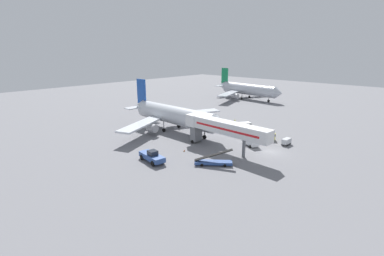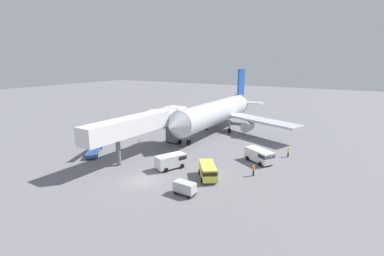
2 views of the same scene
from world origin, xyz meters
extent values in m
plane|color=slate|center=(0.00, 0.00, 0.00)|extent=(300.00, 300.00, 0.00)
cylinder|color=silver|center=(-3.05, 27.97, 4.59)|extent=(5.31, 27.88, 5.02)
cone|color=silver|center=(-3.22, 12.41, 4.59)|extent=(4.95, 3.35, 4.92)
cone|color=silver|center=(-2.88, 44.45, 4.97)|extent=(4.82, 5.18, 4.77)
cube|color=#1947A3|center=(-2.89, 43.17, 9.61)|extent=(0.40, 4.03, 8.03)
cube|color=silver|center=(0.11, 42.77, 5.22)|extent=(6.05, 2.99, 0.24)
cube|color=silver|center=(-5.91, 42.83, 5.22)|extent=(6.05, 2.99, 0.24)
cube|color=silver|center=(6.96, 30.31, 3.46)|extent=(17.21, 10.24, 0.44)
cube|color=silver|center=(-13.01, 30.52, 3.46)|extent=(17.26, 9.94, 0.44)
cylinder|color=#A8A8AD|center=(4.07, 29.42, 2.09)|extent=(2.22, 2.87, 2.19)
cylinder|color=#A8A8AD|center=(-10.14, 29.57, 2.09)|extent=(2.22, 2.87, 2.19)
cylinder|color=gray|center=(-3.17, 17.12, 1.82)|extent=(0.28, 0.28, 2.53)
cylinder|color=black|center=(-3.17, 17.12, 0.55)|extent=(0.36, 1.10, 1.10)
cylinder|color=gray|center=(-0.15, 29.61, 1.82)|extent=(0.28, 0.28, 2.53)
cylinder|color=black|center=(-0.15, 29.61, 0.55)|extent=(0.36, 1.10, 1.10)
cylinder|color=gray|center=(-5.92, 29.67, 1.82)|extent=(0.28, 0.28, 2.53)
cylinder|color=black|center=(-5.92, 29.67, 0.55)|extent=(0.36, 1.10, 1.10)
cube|color=silver|center=(-6.90, 6.90, 5.64)|extent=(3.83, 20.37, 2.70)
cube|color=red|center=(-8.42, 6.96, 5.64)|extent=(0.74, 17.01, 0.44)
cube|color=silver|center=(-6.46, 17.62, 5.64)|extent=(3.56, 2.94, 2.84)
cube|color=#232833|center=(-6.40, 18.92, 5.89)|extent=(3.31, 0.38, 0.90)
cube|color=slate|center=(-6.48, 17.02, 2.34)|extent=(2.62, 1.90, 3.89)
cylinder|color=black|center=(-7.90, 17.08, 0.40)|extent=(0.33, 0.81, 0.80)
cylinder|color=black|center=(-5.06, 16.96, 0.40)|extent=(0.33, 0.81, 0.80)
cylinder|color=slate|center=(-7.06, 2.85, 2.14)|extent=(0.70, 0.70, 4.29)
cube|color=#2D4C8E|center=(-21.99, 15.28, 1.07)|extent=(3.28, 6.95, 1.03)
cube|color=#232833|center=(-22.04, 14.95, 2.03)|extent=(1.90, 2.01, 0.90)
cylinder|color=black|center=(-21.17, 12.97, 0.55)|extent=(0.55, 1.14, 1.10)
cylinder|color=black|center=(-23.42, 13.28, 0.55)|extent=(0.55, 1.14, 1.10)
cylinder|color=black|center=(-20.57, 17.28, 0.55)|extent=(0.55, 1.14, 1.10)
cylinder|color=black|center=(-22.82, 17.59, 0.55)|extent=(0.55, 1.14, 1.10)
cube|color=#2D4C8E|center=(-14.89, 4.86, 0.57)|extent=(6.09, 6.86, 0.55)
cube|color=black|center=(-14.89, 4.86, 2.16)|extent=(5.52, 6.40, 2.58)
cylinder|color=black|center=(-12.83, 3.65, 0.30)|extent=(0.55, 0.60, 0.60)
cylinder|color=black|center=(-14.09, 2.61, 0.30)|extent=(0.55, 0.60, 0.60)
cylinder|color=black|center=(-15.68, 7.11, 0.30)|extent=(0.55, 0.60, 0.60)
cylinder|color=black|center=(-16.95, 6.06, 0.30)|extent=(0.55, 0.60, 0.60)
cube|color=silver|center=(0.54, 5.77, 1.19)|extent=(3.62, 4.86, 1.80)
cube|color=#1E232D|center=(1.16, 7.14, 1.58)|extent=(2.39, 2.12, 0.58)
cylinder|color=black|center=(0.26, 7.41, 0.34)|extent=(0.60, 0.76, 0.68)
cylinder|color=black|center=(1.96, 6.64, 0.34)|extent=(0.60, 0.76, 0.68)
cylinder|color=black|center=(-0.89, 4.90, 0.34)|extent=(0.60, 0.76, 0.68)
cylinder|color=black|center=(0.82, 4.12, 0.34)|extent=(0.60, 0.76, 0.68)
cube|color=#E5DB4C|center=(6.96, 5.30, 1.13)|extent=(4.24, 4.90, 1.69)
cube|color=#1E232D|center=(7.87, 4.01, 1.51)|extent=(2.43, 2.33, 0.54)
cylinder|color=black|center=(8.54, 4.65, 0.34)|extent=(0.67, 0.75, 0.68)
cylinder|color=black|center=(7.05, 3.60, 0.34)|extent=(0.67, 0.75, 0.68)
cylinder|color=black|center=(6.87, 7.00, 0.34)|extent=(0.67, 0.75, 0.68)
cylinder|color=black|center=(5.38, 5.95, 0.34)|extent=(0.67, 0.75, 0.68)
cube|color=white|center=(11.08, 14.98, 1.17)|extent=(5.23, 4.33, 1.76)
cube|color=#1E232D|center=(12.49, 14.10, 1.56)|extent=(2.43, 2.59, 0.56)
cylinder|color=black|center=(12.89, 15.01, 0.34)|extent=(0.77, 0.67, 0.68)
cylinder|color=black|center=(11.84, 13.34, 0.34)|extent=(0.77, 0.67, 0.68)
cylinder|color=black|center=(10.32, 16.62, 0.34)|extent=(0.77, 0.67, 0.68)
cylinder|color=black|center=(9.28, 14.95, 0.34)|extent=(0.77, 0.67, 0.68)
cube|color=#38383D|center=(6.81, -0.38, 0.29)|extent=(2.68, 1.41, 0.22)
cube|color=silver|center=(6.81, -0.38, 1.00)|extent=(2.68, 1.41, 1.20)
cylinder|color=black|center=(7.75, 0.17, 0.18)|extent=(0.37, 0.14, 0.36)
cylinder|color=black|center=(7.69, -1.02, 0.18)|extent=(0.37, 0.14, 0.36)
cylinder|color=black|center=(5.92, 0.26, 0.18)|extent=(0.37, 0.14, 0.36)
cylinder|color=black|center=(5.86, -0.93, 0.18)|extent=(0.37, 0.14, 0.36)
cylinder|color=#1E2333|center=(12.07, 9.28, 0.40)|extent=(0.29, 0.29, 0.80)
cylinder|color=orange|center=(12.07, 9.28, 1.12)|extent=(0.39, 0.39, 0.64)
sphere|color=tan|center=(12.07, 9.28, 1.56)|extent=(0.22, 0.22, 0.22)
cylinder|color=#1E2333|center=(14.54, 19.83, 0.39)|extent=(0.30, 0.30, 0.78)
cylinder|color=#D8EA19|center=(14.54, 19.83, 1.09)|extent=(0.40, 0.40, 0.62)
sphere|color=tan|center=(14.54, 19.83, 1.52)|extent=(0.21, 0.21, 0.21)
cube|color=black|center=(-13.23, 14.59, 0.01)|extent=(0.32, 0.32, 0.03)
cone|color=orange|center=(-13.23, 14.59, 0.26)|extent=(0.28, 0.28, 0.48)
cylinder|color=#B7BCC6|center=(57.56, 41.54, 4.60)|extent=(7.72, 28.33, 5.05)
cone|color=#B7BCC6|center=(56.06, 25.98, 4.60)|extent=(5.24, 3.77, 4.95)
cone|color=#B7BCC6|center=(59.16, 58.03, 4.98)|extent=(5.27, 5.59, 4.80)
cube|color=#147A47|center=(59.03, 56.75, 9.65)|extent=(0.75, 4.06, 8.08)
cube|color=#B7BCC6|center=(62.01, 56.09, 5.24)|extent=(6.31, 3.51, 0.24)
cube|color=#B7BCC6|center=(55.98, 56.67, 5.24)|extent=(6.31, 3.51, 0.24)
cube|color=#B7BCC6|center=(68.67, 43.26, 3.47)|extent=(18.50, 12.25, 0.44)
cube|color=#B7BCC6|center=(46.99, 45.35, 3.47)|extent=(19.13, 9.20, 0.44)
cylinder|color=#A8A8AD|center=(65.39, 42.54, 2.07)|extent=(2.51, 3.12, 2.24)
cylinder|color=#A8A8AD|center=(50.06, 44.02, 2.07)|extent=(2.51, 3.12, 2.24)
cylinder|color=gray|center=(56.51, 30.69, 1.82)|extent=(0.28, 0.28, 2.54)
cylinder|color=black|center=(56.51, 30.69, 0.55)|extent=(0.45, 1.13, 1.10)
cylinder|color=gray|center=(60.61, 42.94, 1.82)|extent=(0.28, 0.28, 2.54)
cylinder|color=black|center=(60.61, 42.94, 0.55)|extent=(0.45, 1.13, 1.10)
cylinder|color=gray|center=(54.83, 43.49, 1.82)|extent=(0.28, 0.28, 2.54)
cylinder|color=black|center=(54.83, 43.49, 0.55)|extent=(0.45, 1.13, 1.10)
camera|label=1|loc=(-55.71, -27.13, 22.10)|focal=26.12mm
camera|label=2|loc=(23.07, -26.51, 15.57)|focal=26.23mm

